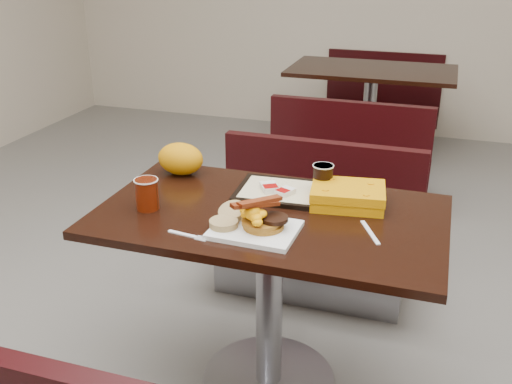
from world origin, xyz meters
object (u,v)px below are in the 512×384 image
(table_near, at_px, (269,303))
(bench_far_n, at_px, (380,98))
(table_far, at_px, (369,118))
(hashbrown_sleeve_left, at_px, (269,187))
(bench_far_s, at_px, (353,148))
(coffee_cup_near, at_px, (147,194))
(paper_bag, at_px, (181,159))
(platter, at_px, (255,230))
(pancake_stack, at_px, (264,223))
(hashbrown_sleeve_right, at_px, (285,192))
(coffee_cup_far, at_px, (323,178))
(fork, at_px, (182,234))
(knife, at_px, (370,232))
(tray, at_px, (286,192))
(clamshell, at_px, (348,196))
(bench_near_n, at_px, (312,227))

(table_near, height_order, bench_far_n, table_near)
(table_far, xyz_separation_m, hashbrown_sleeve_left, (-0.05, -2.45, 0.40))
(bench_far_s, height_order, coffee_cup_near, coffee_cup_near)
(paper_bag, bearing_deg, bench_far_s, 74.90)
(platter, height_order, paper_bag, paper_bag)
(pancake_stack, relative_size, hashbrown_sleeve_left, 1.68)
(bench_far_s, bearing_deg, coffee_cup_near, -101.82)
(platter, height_order, hashbrown_sleeve_right, hashbrown_sleeve_right)
(table_near, relative_size, table_far, 1.00)
(table_near, distance_m, coffee_cup_far, 0.51)
(table_far, distance_m, fork, 2.88)
(table_near, xyz_separation_m, bench_far_n, (0.00, 3.30, -0.02))
(table_near, xyz_separation_m, knife, (0.35, -0.05, 0.38))
(coffee_cup_near, height_order, coffee_cup_far, coffee_cup_far)
(table_near, relative_size, platter, 4.38)
(platter, xyz_separation_m, fork, (-0.22, -0.09, -0.01))
(pancake_stack, xyz_separation_m, paper_bag, (-0.47, 0.39, 0.03))
(bench_far_s, bearing_deg, pancake_stack, -89.41)
(hashbrown_sleeve_left, relative_size, hashbrown_sleeve_right, 1.17)
(fork, bearing_deg, bench_far_n, 93.92)
(tray, relative_size, coffee_cup_far, 3.58)
(coffee_cup_far, bearing_deg, coffee_cup_near, -150.88)
(table_near, xyz_separation_m, bench_far_s, (0.00, 1.90, -0.02))
(coffee_cup_near, relative_size, coffee_cup_far, 1.11)
(bench_far_n, relative_size, knife, 5.99)
(paper_bag, bearing_deg, fork, -64.93)
(coffee_cup_near, xyz_separation_m, tray, (0.43, 0.27, -0.05))
(knife, height_order, clamshell, clamshell)
(bench_far_s, xyz_separation_m, platter, (-0.00, -2.06, 0.40))
(knife, relative_size, hashbrown_sleeve_right, 2.46)
(bench_near_n, relative_size, hashbrown_sleeve_left, 12.63)
(platter, relative_size, paper_bag, 1.47)
(tray, bearing_deg, fork, -121.98)
(table_far, relative_size, coffee_cup_far, 11.97)
(table_near, distance_m, coffee_cup_near, 0.61)
(pancake_stack, xyz_separation_m, hashbrown_sleeve_right, (-0.01, 0.28, -0.00))
(platter, bearing_deg, fork, -155.96)
(table_near, bearing_deg, coffee_cup_near, -166.21)
(knife, xyz_separation_m, clamshell, (-0.11, 0.19, 0.03))
(bench_near_n, bearing_deg, platter, -90.29)
(coffee_cup_far, bearing_deg, knife, -50.08)
(table_far, distance_m, coffee_cup_far, 2.44)
(table_far, distance_m, pancake_stack, 2.78)
(knife, height_order, paper_bag, paper_bag)
(bench_far_s, distance_m, pancake_stack, 2.09)
(bench_near_n, bearing_deg, pancake_stack, -88.57)
(table_near, xyz_separation_m, pancake_stack, (0.02, -0.15, 0.40))
(bench_far_n, distance_m, knife, 3.39)
(pancake_stack, bearing_deg, paper_bag, 140.63)
(coffee_cup_far, bearing_deg, table_far, 93.31)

